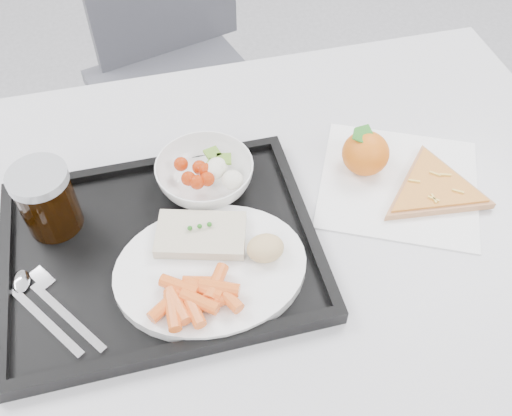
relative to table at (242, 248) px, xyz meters
The scene contains 14 objects.
table is the anchor object (origin of this frame).
chair 0.79m from the table, 90.49° to the left, with size 0.52×0.52×0.93m.
tray 0.15m from the table, 167.65° to the right, with size 0.45×0.35×0.03m.
dinner_plate 0.14m from the table, 125.84° to the right, with size 0.27×0.27×0.02m.
fish_fillet 0.13m from the table, 149.98° to the right, with size 0.14×0.11×0.02m.
bread_roll 0.15m from the table, 80.70° to the right, with size 0.06×0.05×0.03m.
salad_bowl 0.14m from the table, 117.10° to the left, with size 0.15×0.15×0.05m.
cola_glass 0.31m from the table, 168.32° to the left, with size 0.08×0.08×0.11m.
cutlery 0.32m from the table, 164.53° to the right, with size 0.13×0.16×0.01m.
napkin 0.28m from the table, ahead, with size 0.33×0.32×0.00m.
tangerine 0.25m from the table, 15.91° to the left, with size 0.10×0.10×0.07m.
pizza_slice 0.32m from the table, ahead, with size 0.27×0.27×0.02m.
carrot_pile 0.20m from the table, 122.99° to the right, with size 0.13×0.09×0.03m.
salad_contents 0.14m from the table, 114.17° to the left, with size 0.10×0.09×0.03m.
Camera 1 is at (-0.11, -0.23, 1.44)m, focal length 40.00 mm.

